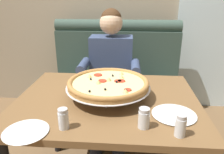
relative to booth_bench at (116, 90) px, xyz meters
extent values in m
cube|color=#384C42|center=(0.00, -0.13, -0.17)|extent=(1.39, 0.60, 0.46)
cube|color=#384C42|center=(0.00, 0.26, 0.29)|extent=(1.39, 0.18, 0.65)
cylinder|color=#384C42|center=(0.00, 0.26, 0.66)|extent=(1.39, 0.14, 0.14)
cube|color=brown|center=(0.00, -0.93, 0.34)|extent=(1.17, 0.92, 0.04)
cylinder|color=black|center=(-0.52, -0.54, -0.04)|extent=(0.06, 0.06, 0.72)
cylinder|color=black|center=(0.52, -0.54, -0.04)|extent=(0.06, 0.06, 0.72)
cube|color=#2D3342|center=(-0.04, -0.38, 0.14)|extent=(0.34, 0.40, 0.15)
cylinder|color=#2D3342|center=(-0.14, -0.63, -0.17)|extent=(0.11, 0.11, 0.46)
cylinder|color=#2D3342|center=(0.06, -0.63, -0.17)|extent=(0.11, 0.11, 0.46)
cube|color=#38476B|center=(-0.04, -0.16, 0.34)|extent=(0.40, 0.22, 0.56)
cylinder|color=#38476B|center=(-0.27, -0.38, 0.40)|extent=(0.08, 0.28, 0.08)
cylinder|color=#38476B|center=(0.19, -0.38, 0.40)|extent=(0.08, 0.28, 0.08)
sphere|color=#DBB28E|center=(-0.04, -0.18, 0.75)|extent=(0.21, 0.21, 0.21)
sphere|color=#472D19|center=(-0.04, -0.17, 0.78)|extent=(0.19, 0.19, 0.19)
cylinder|color=silver|center=(0.01, -1.06, 0.39)|extent=(0.01, 0.01, 0.07)
cylinder|color=silver|center=(-0.12, -0.84, 0.39)|extent=(0.01, 0.01, 0.07)
cylinder|color=silver|center=(0.13, -0.84, 0.39)|extent=(0.01, 0.01, 0.07)
torus|color=silver|center=(0.01, -0.91, 0.43)|extent=(0.30, 0.30, 0.01)
cylinder|color=silver|center=(0.01, -0.91, 0.43)|extent=(0.54, 0.54, 0.00)
cylinder|color=#B77F42|center=(0.01, -0.91, 0.44)|extent=(0.52, 0.52, 0.02)
torus|color=#B77F42|center=(0.01, -0.91, 0.46)|extent=(0.52, 0.52, 0.03)
cylinder|color=beige|center=(0.01, -0.91, 0.46)|extent=(0.46, 0.46, 0.01)
cylinder|color=red|center=(0.09, -0.89, 0.47)|extent=(0.05, 0.05, 0.01)
cylinder|color=red|center=(0.07, -0.89, 0.47)|extent=(0.05, 0.05, 0.01)
cylinder|color=red|center=(0.13, -1.03, 0.47)|extent=(0.04, 0.04, 0.01)
cylinder|color=red|center=(-0.08, -0.79, 0.47)|extent=(0.06, 0.06, 0.01)
cylinder|color=red|center=(-0.03, -0.90, 0.47)|extent=(0.05, 0.05, 0.01)
sphere|color=black|center=(-0.11, -0.88, 0.47)|extent=(0.01, 0.01, 0.01)
sphere|color=black|center=(0.03, -0.80, 0.47)|extent=(0.01, 0.01, 0.01)
sphere|color=black|center=(0.00, -1.04, 0.47)|extent=(0.01, 0.01, 0.01)
sphere|color=black|center=(-0.09, -1.07, 0.47)|extent=(0.01, 0.01, 0.01)
sphere|color=black|center=(0.06, -0.92, 0.47)|extent=(0.01, 0.01, 0.01)
sphere|color=black|center=(0.12, -1.05, 0.47)|extent=(0.01, 0.01, 0.01)
cone|color=#CCC675|center=(0.09, -0.83, 0.48)|extent=(0.04, 0.04, 0.02)
cone|color=#CCC675|center=(-0.13, -0.83, 0.48)|extent=(0.04, 0.04, 0.02)
cone|color=#CCC675|center=(0.08, -0.76, 0.48)|extent=(0.04, 0.04, 0.02)
cone|color=#CCC675|center=(-0.05, -0.94, 0.48)|extent=(0.04, 0.04, 0.02)
cone|color=#CCC675|center=(0.12, -1.07, 0.48)|extent=(0.04, 0.04, 0.02)
cone|color=#CCC675|center=(0.01, -0.88, 0.48)|extent=(0.04, 0.04, 0.02)
cylinder|color=white|center=(-0.18, -1.29, 0.40)|extent=(0.05, 0.05, 0.09)
cylinder|color=#4C6633|center=(-0.18, -1.29, 0.39)|extent=(0.04, 0.04, 0.06)
cylinder|color=silver|center=(-0.18, -1.29, 0.46)|extent=(0.05, 0.05, 0.02)
cylinder|color=white|center=(0.39, -1.31, 0.40)|extent=(0.05, 0.05, 0.09)
cylinder|color=#A82D19|center=(0.39, -1.31, 0.38)|extent=(0.04, 0.04, 0.05)
cylinder|color=silver|center=(0.39, -1.31, 0.46)|extent=(0.05, 0.05, 0.02)
cylinder|color=white|center=(0.22, -1.25, 0.40)|extent=(0.06, 0.06, 0.09)
cylinder|color=silver|center=(0.22, -1.25, 0.39)|extent=(0.05, 0.05, 0.06)
cylinder|color=silver|center=(0.22, -1.25, 0.46)|extent=(0.05, 0.05, 0.02)
cylinder|color=white|center=(-0.36, -1.34, 0.36)|extent=(0.16, 0.16, 0.01)
cone|color=white|center=(-0.36, -1.34, 0.37)|extent=(0.22, 0.22, 0.01)
cylinder|color=white|center=(0.39, -1.11, 0.36)|extent=(0.17, 0.17, 0.01)
cone|color=white|center=(0.39, -1.11, 0.37)|extent=(0.25, 0.25, 0.01)
cylinder|color=black|center=(1.07, 1.17, -0.18)|extent=(0.02, 0.02, 0.44)
cylinder|color=black|center=(1.33, 1.23, -0.18)|extent=(0.02, 0.02, 0.44)
cylinder|color=black|center=(1.01, 1.42, -0.18)|extent=(0.02, 0.02, 0.44)
cylinder|color=black|center=(1.26, 1.48, -0.18)|extent=(0.02, 0.02, 0.44)
cylinder|color=black|center=(1.17, 1.32, 0.05)|extent=(0.40, 0.40, 0.02)
cube|color=black|center=(1.13, 1.48, 0.25)|extent=(0.32, 0.10, 0.42)
camera|label=1|loc=(0.13, -2.23, 1.00)|focal=35.61mm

